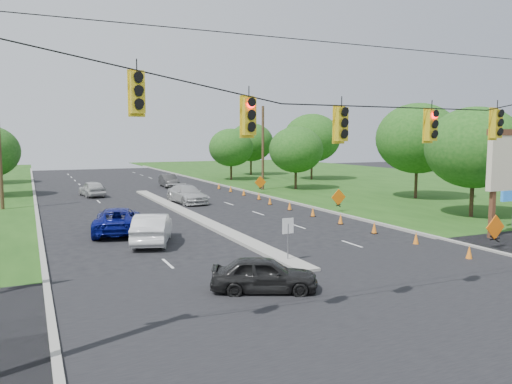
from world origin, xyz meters
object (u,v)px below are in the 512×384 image
white_sedan (152,228)px  blue_pickup (117,220)px  pylon_sign (509,167)px  black_sedan (264,274)px

white_sedan → blue_pickup: size_ratio=0.88×
pylon_sign → black_sedan: (-17.14, -3.64, -3.33)m
black_sedan → blue_pickup: bearing=37.1°
pylon_sign → white_sedan: pylon_sign is taller
pylon_sign → white_sedan: 20.29m
pylon_sign → white_sedan: (-18.93, 6.56, -3.19)m
pylon_sign → white_sedan: size_ratio=1.25×
white_sedan → pylon_sign: bearing=-179.6°
pylon_sign → blue_pickup: pylon_sign is taller
blue_pickup → black_sedan: bearing=114.6°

